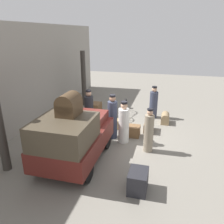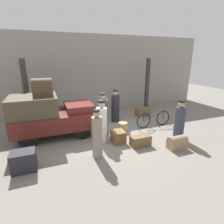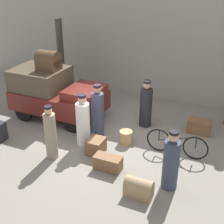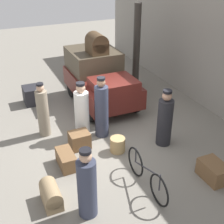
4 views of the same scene
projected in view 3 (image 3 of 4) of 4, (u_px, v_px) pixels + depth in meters
The scene contains 16 objects.
ground_plane at pixel (104, 140), 9.96m from camera, with size 30.00×30.00×0.00m, color gray.
station_building_facade at pixel (148, 42), 12.29m from camera, with size 16.00×0.15×4.50m.
canopy_pillar_left at pixel (61, 58), 12.70m from camera, with size 0.27×0.27×3.15m.
truck at pixel (55, 92), 11.08m from camera, with size 3.23×1.76×1.76m.
bicycle at pixel (177, 144), 9.05m from camera, with size 1.82×0.04×0.78m.
wicker_basket at pixel (126, 137), 9.73m from camera, with size 0.41×0.41×0.41m.
porter_with_bicycle at pixel (146, 106), 10.51m from camera, with size 0.42×0.42×1.65m.
porter_lifting_near_truck at pixel (51, 135), 8.78m from camera, with size 0.34×0.34×1.64m.
porter_carrying_trunk at pixel (83, 122), 9.43m from camera, with size 0.42×0.42×1.67m.
porter_standing_middle at pixel (98, 114), 9.73m from camera, with size 0.39×0.39×1.83m.
conductor_in_dark_uniform at pixel (171, 163), 7.61m from camera, with size 0.40×0.40×1.62m.
trunk_large_brown at pixel (96, 146), 9.22m from camera, with size 0.47×0.54×0.46m.
trunk_umber_medium at pixel (108, 163), 8.51m from camera, with size 0.76×0.38×0.40m.
trunk_wicker_pale at pixel (199, 126), 10.31m from camera, with size 0.74×0.49×0.44m.
suitcase_black_upright at pixel (139, 188), 7.53m from camera, with size 0.69×0.37×0.49m.
trunk_on_truck_roof at pixel (48, 61), 10.64m from camera, with size 0.74×0.59×0.67m.
Camera 3 is at (3.76, -7.66, 5.22)m, focal length 50.00 mm.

